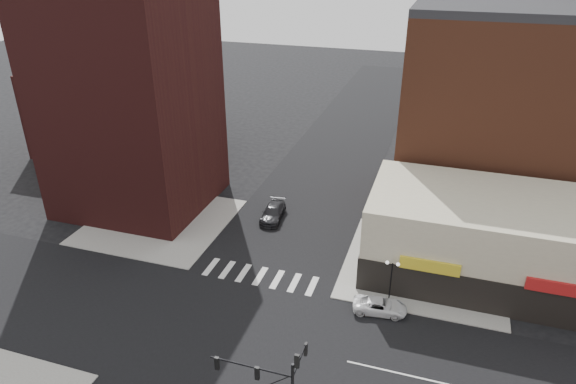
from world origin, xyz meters
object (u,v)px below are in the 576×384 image
(traffic_signal, at_px, (279,381))
(white_suv, at_px, (380,306))
(dark_sedan_north, at_px, (273,213))
(street_lamp_ne, at_px, (392,271))

(traffic_signal, relative_size, white_suv, 1.70)
(traffic_signal, height_order, white_suv, traffic_signal)
(dark_sedan_north, bearing_deg, street_lamp_ne, -42.64)
(street_lamp_ne, height_order, dark_sedan_north, street_lamp_ne)
(traffic_signal, xyz_separation_m, street_lamp_ne, (4.76, 15.83, -1.67))
(traffic_signal, distance_m, dark_sedan_north, 28.96)
(street_lamp_ne, bearing_deg, traffic_signal, -106.75)
(traffic_signal, bearing_deg, street_lamp_ne, 73.25)
(dark_sedan_north, bearing_deg, white_suv, -47.32)
(white_suv, xyz_separation_m, dark_sedan_north, (-14.03, 12.59, 0.14))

